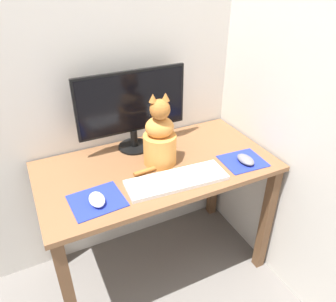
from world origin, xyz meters
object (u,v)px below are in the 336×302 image
at_px(computer_mouse_right, 246,160).
at_px(cat, 160,138).
at_px(computer_mouse_left, 97,199).
at_px(monitor, 132,106).
at_px(keyboard, 177,180).

relative_size(computer_mouse_right, cat, 0.29).
distance_m(computer_mouse_left, computer_mouse_right, 0.74).
height_order(monitor, computer_mouse_left, monitor).
distance_m(monitor, computer_mouse_left, 0.52).
distance_m(keyboard, cat, 0.22).
bearing_deg(cat, keyboard, -73.83).
xyz_separation_m(monitor, computer_mouse_right, (0.43, -0.38, -0.22)).
relative_size(monitor, computer_mouse_right, 5.32).
xyz_separation_m(computer_mouse_left, computer_mouse_right, (0.74, -0.02, -0.00)).
height_order(monitor, keyboard, monitor).
xyz_separation_m(monitor, computer_mouse_left, (-0.30, -0.36, -0.21)).
bearing_deg(computer_mouse_left, computer_mouse_right, -1.56).
bearing_deg(keyboard, cat, 94.33).
bearing_deg(computer_mouse_right, keyboard, 178.25).
distance_m(keyboard, computer_mouse_left, 0.36).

